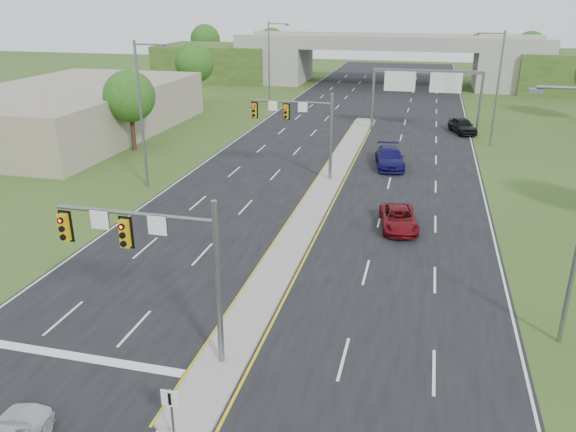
% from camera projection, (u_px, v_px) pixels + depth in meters
% --- Properties ---
extents(ground, '(240.00, 240.00, 0.00)m').
position_uv_depth(ground, '(222.00, 364.00, 22.62)').
color(ground, '#304819').
rests_on(ground, ground).
extents(road, '(24.00, 160.00, 0.02)m').
position_uv_depth(road, '(348.00, 150.00, 54.26)').
color(road, black).
rests_on(road, ground).
extents(median, '(2.00, 54.00, 0.16)m').
position_uv_depth(median, '(325.00, 187.00, 43.38)').
color(median, gray).
rests_on(median, road).
extents(median_nose, '(2.00, 2.00, 0.16)m').
position_uv_depth(median_nose, '(181.00, 431.00, 18.96)').
color(median_nose, gray).
rests_on(median_nose, road).
extents(lane_markings, '(23.72, 160.00, 0.01)m').
position_uv_depth(lane_markings, '(331.00, 167.00, 48.89)').
color(lane_markings, gold).
rests_on(lane_markings, road).
extents(signal_mast_near, '(6.62, 0.60, 7.00)m').
position_uv_depth(signal_mast_near, '(160.00, 253.00, 21.34)').
color(signal_mast_near, slate).
rests_on(signal_mast_near, ground).
extents(signal_mast_far, '(6.62, 0.60, 7.00)m').
position_uv_depth(signal_mast_far, '(303.00, 122.00, 43.95)').
color(signal_mast_far, slate).
rests_on(signal_mast_far, ground).
extents(keep_right_sign, '(0.60, 0.13, 2.20)m').
position_uv_depth(keep_right_sign, '(171.00, 408.00, 17.97)').
color(keep_right_sign, slate).
rests_on(keep_right_sign, ground).
extents(sign_gantry, '(11.58, 0.44, 6.67)m').
position_uv_depth(sign_gantry, '(425.00, 83.00, 59.83)').
color(sign_gantry, slate).
rests_on(sign_gantry, ground).
extents(overpass, '(80.00, 14.00, 8.10)m').
position_uv_depth(overpass, '(388.00, 63.00, 93.66)').
color(overpass, gray).
rests_on(overpass, ground).
extents(lightpole_l_mid, '(2.85, 0.25, 11.00)m').
position_uv_depth(lightpole_l_mid, '(143.00, 109.00, 41.47)').
color(lightpole_l_mid, slate).
rests_on(lightpole_l_mid, ground).
extents(lightpole_l_far, '(2.85, 0.25, 11.00)m').
position_uv_depth(lightpole_l_far, '(270.00, 61.00, 73.12)').
color(lightpole_l_far, slate).
rests_on(lightpole_l_far, ground).
extents(lightpole_r_far, '(2.85, 0.25, 11.00)m').
position_uv_depth(lightpole_r_far, '(496.00, 84.00, 53.58)').
color(lightpole_r_far, slate).
rests_on(lightpole_r_far, ground).
extents(tree_l_near, '(4.80, 4.80, 7.60)m').
position_uv_depth(tree_l_near, '(129.00, 96.00, 52.36)').
color(tree_l_near, '#382316').
rests_on(tree_l_near, ground).
extents(tree_l_mid, '(5.20, 5.20, 8.12)m').
position_uv_depth(tree_l_mid, '(194.00, 63.00, 75.74)').
color(tree_l_mid, '#382316').
rests_on(tree_l_mid, ground).
extents(tree_back_a, '(6.00, 6.00, 8.85)m').
position_uv_depth(tree_back_a, '(205.00, 40.00, 114.03)').
color(tree_back_a, '#382316').
rests_on(tree_back_a, ground).
extents(tree_back_b, '(5.60, 5.60, 8.32)m').
position_uv_depth(tree_back_b, '(272.00, 42.00, 111.00)').
color(tree_back_b, '#382316').
rests_on(tree_back_b, ground).
extents(tree_back_c, '(5.60, 5.60, 8.32)m').
position_uv_depth(tree_back_c, '(530.00, 47.00, 100.21)').
color(tree_back_c, '#382316').
rests_on(tree_back_c, ground).
extents(commercial_building, '(18.00, 30.00, 5.00)m').
position_uv_depth(commercial_building, '(71.00, 110.00, 60.10)').
color(commercial_building, gray).
rests_on(commercial_building, ground).
extents(car_far_a, '(2.92, 5.02, 1.31)m').
position_uv_depth(car_far_a, '(399.00, 219.00, 35.66)').
color(car_far_a, '#650A0F').
rests_on(car_far_a, road).
extents(car_far_b, '(3.15, 5.89, 1.62)m').
position_uv_depth(car_far_b, '(390.00, 158.00, 48.65)').
color(car_far_b, '#100B47').
rests_on(car_far_b, road).
extents(car_far_c, '(3.36, 5.16, 1.64)m').
position_uv_depth(car_far_c, '(463.00, 126.00, 60.82)').
color(car_far_c, black).
rests_on(car_far_c, road).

